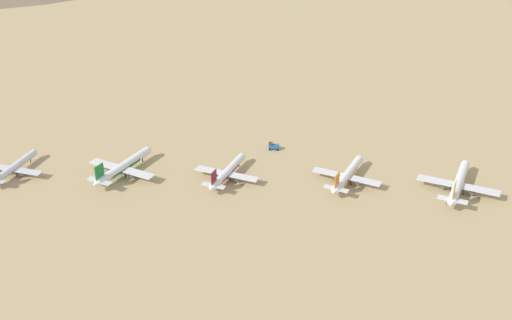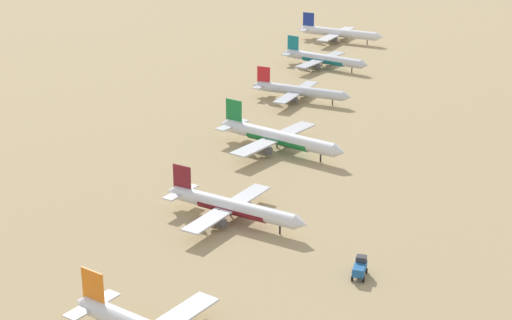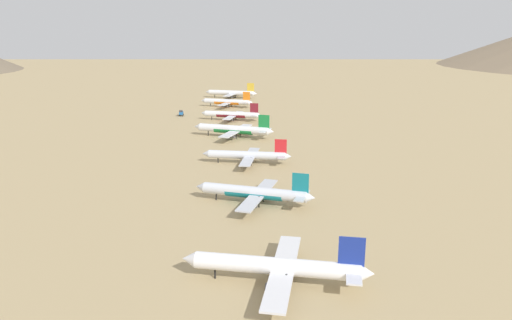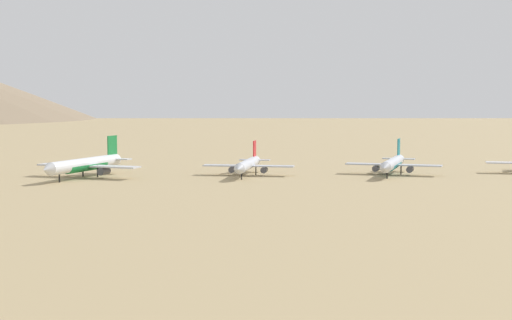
{
  "view_description": "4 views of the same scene",
  "coord_description": "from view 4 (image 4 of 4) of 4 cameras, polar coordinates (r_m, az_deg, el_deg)",
  "views": [
    {
      "loc": [
        -235.2,
        -123.39,
        143.45
      ],
      "look_at": [
        21.94,
        -57.49,
        4.87
      ],
      "focal_mm": 43.94,
      "sensor_mm": 36.0,
      "label": 1
    },
    {
      "loc": [
        84.71,
        -207.2,
        81.8
      ],
      "look_at": [
        2.22,
        -16.64,
        3.85
      ],
      "focal_mm": 58.27,
      "sensor_mm": 36.0,
      "label": 2
    },
    {
      "loc": [
        -31.82,
        238.41,
        51.57
      ],
      "look_at": [
        -15.79,
        62.82,
        4.57
      ],
      "focal_mm": 33.22,
      "sensor_mm": 36.0,
      "label": 3
    },
    {
      "loc": [
        230.72,
        82.37,
        24.73
      ],
      "look_at": [
        -3.38,
        55.6,
        5.76
      ],
      "focal_mm": 52.77,
      "sensor_mm": 36.0,
      "label": 4
    }
  ],
  "objects": [
    {
      "name": "ground_plane",
      "position": [
        246.23,
        -13.06,
        -1.28
      ],
      "size": [
        1812.1,
        1812.1,
        0.0
      ],
      "primitive_type": "plane",
      "color": "tan"
    },
    {
      "name": "parked_jet_5",
      "position": [
        250.94,
        10.34,
        -0.27
      ],
      "size": [
        38.76,
        31.77,
        11.25
      ],
      "color": "silver",
      "rests_on": "ground"
    },
    {
      "name": "parked_jet_4",
      "position": [
        244.92,
        -0.6,
        -0.35
      ],
      "size": [
        37.01,
        30.04,
        10.68
      ],
      "color": "silver",
      "rests_on": "ground"
    },
    {
      "name": "parked_jet_3",
      "position": [
        244.2,
        -12.75,
        -0.33
      ],
      "size": [
        43.33,
        35.59,
        12.63
      ],
      "color": "silver",
      "rests_on": "ground"
    }
  ]
}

